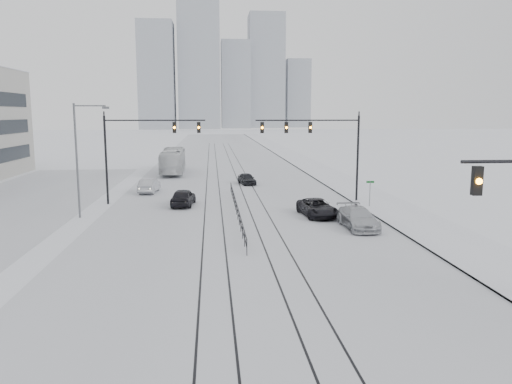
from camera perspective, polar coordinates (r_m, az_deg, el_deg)
name	(u,v)px	position (r m, az deg, el deg)	size (l,w,h in m)	color
road	(226,172)	(70.53, -3.46, 2.27)	(22.00, 260.00, 0.02)	silver
sidewalk_east	(320,171)	(72.18, 7.32, 2.42)	(5.00, 260.00, 0.16)	silver
curb	(303,171)	(71.69, 5.41, 2.40)	(0.10, 260.00, 0.12)	gray
parking_strip	(8,207)	(49.19, -26.52, -1.58)	(14.00, 60.00, 0.03)	silver
tram_rails	(232,195)	(50.73, -2.81, -0.33)	(5.30, 180.00, 0.01)	black
skyline	(223,73)	(284.63, -3.77, 13.47)	(96.00, 48.00, 72.00)	#969CA5
traffic_mast_ne	(322,141)	(46.21, 7.60, 5.85)	(9.60, 0.37, 8.00)	black
traffic_mast_nw	(139,143)	(46.56, -13.24, 5.48)	(9.10, 0.37, 8.00)	black
street_light_west	(80,152)	(41.43, -19.44, 4.30)	(2.73, 0.25, 9.00)	#595B60
median_fence	(237,208)	(40.81, -2.24, -1.89)	(0.06, 24.00, 1.00)	black
street_sign	(370,190)	(44.72, 12.90, 0.24)	(0.70, 0.06, 2.40)	#595B60
sedan_sb_inner	(183,197)	(45.12, -8.32, -0.61)	(1.83, 4.55, 1.55)	black
sedan_sb_outer	(149,186)	(53.33, -12.10, 0.71)	(1.56, 4.46, 1.47)	#AAADB2
sedan_nb_front	(317,208)	(40.44, 7.00, -1.81)	(2.30, 4.99, 1.39)	black
sedan_nb_right	(358,218)	(36.71, 11.57, -2.94)	(2.10, 5.17, 1.50)	#B3B6BB
sedan_nb_far	(247,179)	(58.27, -1.05, 1.51)	(1.54, 3.83, 1.30)	black
box_truck	(173,161)	(69.88, -9.46, 3.51)	(2.88, 12.30, 3.43)	silver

